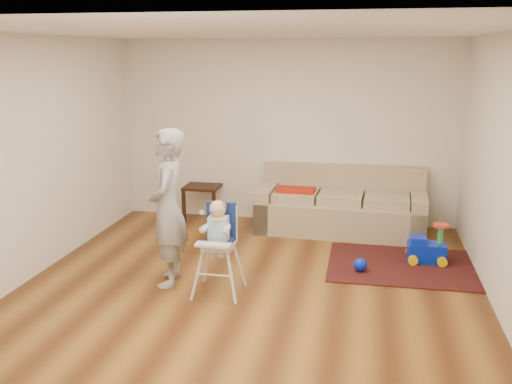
% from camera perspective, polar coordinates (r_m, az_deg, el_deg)
% --- Properties ---
extents(ground, '(5.50, 5.50, 0.00)m').
position_cam_1_polar(ground, '(6.24, -0.72, -9.82)').
color(ground, '#4B260E').
rests_on(ground, ground).
extents(room_envelope, '(5.04, 5.52, 2.72)m').
position_cam_1_polar(room_envelope, '(6.27, 0.22, 8.06)').
color(room_envelope, silver).
rests_on(room_envelope, ground).
extents(sofa, '(2.37, 1.06, 0.90)m').
position_cam_1_polar(sofa, '(8.17, 8.47, -0.89)').
color(sofa, gray).
rests_on(sofa, ground).
extents(side_table, '(0.53, 0.53, 0.53)m').
position_cam_1_polar(side_table, '(8.79, -5.31, -0.99)').
color(side_table, black).
rests_on(side_table, ground).
extents(area_rug, '(1.82, 1.37, 0.01)m').
position_cam_1_polar(area_rug, '(7.14, 14.61, -7.13)').
color(area_rug, black).
rests_on(area_rug, ground).
extents(ride_on_toy, '(0.46, 0.33, 0.49)m').
position_cam_1_polar(ride_on_toy, '(7.24, 16.73, -4.85)').
color(ride_on_toy, '#0723C4').
rests_on(ride_on_toy, area_rug).
extents(toy_ball, '(0.16, 0.16, 0.16)m').
position_cam_1_polar(toy_ball, '(6.81, 10.39, -7.16)').
color(toy_ball, '#0723C4').
rests_on(toy_ball, area_rug).
extents(high_chair, '(0.48, 0.48, 1.03)m').
position_cam_1_polar(high_chair, '(6.02, -3.78, -5.70)').
color(high_chair, silver).
rests_on(high_chair, ground).
extents(adult, '(0.53, 0.70, 1.73)m').
position_cam_1_polar(adult, '(6.23, -8.84, -1.60)').
color(adult, '#98989B').
rests_on(adult, ground).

